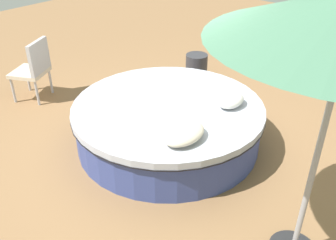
# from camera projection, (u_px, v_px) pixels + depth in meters

# --- Properties ---
(ground_plane) EXTENTS (16.00, 16.00, 0.00)m
(ground_plane) POSITION_uv_depth(u_px,v_px,m) (168.00, 142.00, 5.06)
(ground_plane) COLOR olive
(round_bed) EXTENTS (2.47, 2.47, 0.57)m
(round_bed) POSITION_uv_depth(u_px,v_px,m) (168.00, 123.00, 4.91)
(round_bed) COLOR #38478C
(round_bed) RESTS_ON ground_plane
(throw_pillow_0) EXTENTS (0.56, 0.38, 0.15)m
(throw_pillow_0) POSITION_uv_depth(u_px,v_px,m) (184.00, 133.00, 4.05)
(throw_pillow_0) COLOR beige
(throw_pillow_0) RESTS_ON round_bed
(throw_pillow_1) EXTENTS (0.41, 0.29, 0.17)m
(throw_pillow_1) POSITION_uv_depth(u_px,v_px,m) (231.00, 100.00, 4.69)
(throw_pillow_1) COLOR white
(throw_pillow_1) RESTS_ON round_bed
(patio_chair) EXTENTS (0.69, 0.68, 0.98)m
(patio_chair) POSITION_uv_depth(u_px,v_px,m) (34.00, 66.00, 5.87)
(patio_chair) COLOR #B7B7BC
(patio_chair) RESTS_ON ground_plane
(side_table) EXTENTS (0.38, 0.38, 0.49)m
(side_table) POSITION_uv_depth(u_px,v_px,m) (196.00, 68.00, 6.62)
(side_table) COLOR #333338
(side_table) RESTS_ON ground_plane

